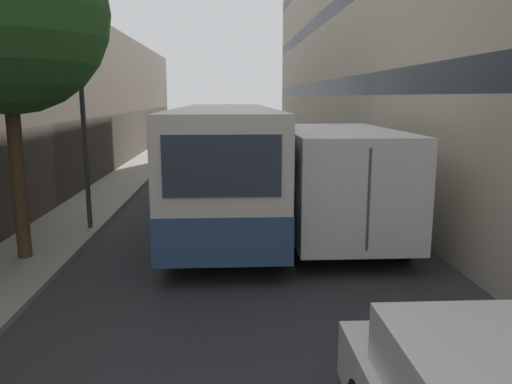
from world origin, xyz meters
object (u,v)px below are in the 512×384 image
(street_lamp, at_px, (76,9))
(box_truck, at_px, (331,176))
(bus, at_px, (225,159))
(panel_van, at_px, (203,142))
(street_tree_left, at_px, (3,11))

(street_lamp, bearing_deg, box_truck, -3.50)
(bus, xyz_separation_m, street_lamp, (-3.43, -1.68, 3.77))
(bus, relative_size, panel_van, 2.45)
(box_truck, bearing_deg, bus, 142.33)
(street_tree_left, bearing_deg, panel_van, 79.16)
(bus, height_order, box_truck, bus)
(bus, distance_m, street_lamp, 5.37)
(street_lamp, height_order, street_tree_left, street_lamp)
(bus, distance_m, panel_van, 11.38)
(panel_van, bearing_deg, street_tree_left, -100.84)
(bus, xyz_separation_m, street_tree_left, (-4.14, -4.00, 3.35))
(box_truck, xyz_separation_m, street_tree_left, (-6.79, -1.95, 3.53))
(box_truck, xyz_separation_m, street_lamp, (-6.09, 0.37, 3.95))
(bus, bearing_deg, box_truck, -37.67)
(box_truck, relative_size, panel_van, 1.49)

